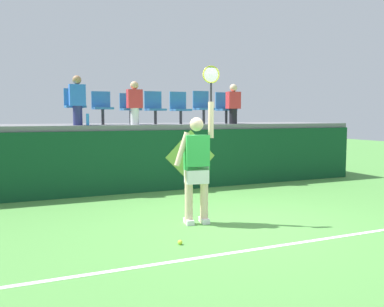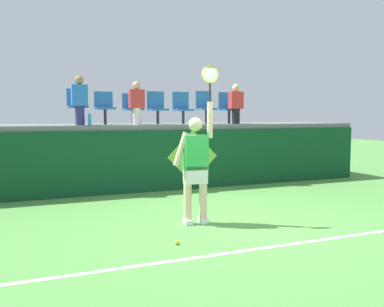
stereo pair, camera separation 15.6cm
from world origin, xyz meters
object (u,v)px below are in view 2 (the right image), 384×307
at_px(stadium_chair_5, 205,106).
at_px(tennis_ball, 177,242).
at_px(spectator_1, 137,102).
at_px(spectator_2, 236,103).
at_px(stadium_chair_4, 182,107).
at_px(stadium_chair_6, 228,107).
at_px(stadium_chair_1, 104,106).
at_px(tennis_player, 196,164).
at_px(stadium_chair_3, 157,106).
at_px(stadium_chair_0, 77,104).
at_px(spectator_0, 80,99).
at_px(stadium_chair_2, 132,107).
at_px(water_bottle, 90,119).

bearing_deg(stadium_chair_5, tennis_ball, -118.46).
distance_m(spectator_1, spectator_2, 2.58).
distance_m(stadium_chair_4, stadium_chair_6, 1.30).
bearing_deg(tennis_ball, stadium_chair_1, 90.53).
bearing_deg(tennis_player, stadium_chair_3, 81.44).
distance_m(stadium_chair_0, spectator_0, 0.42).
bearing_deg(stadium_chair_5, stadium_chair_3, -179.96).
bearing_deg(stadium_chair_1, stadium_chair_2, -0.09).
height_order(tennis_ball, stadium_chair_0, stadium_chair_0).
bearing_deg(stadium_chair_3, spectator_0, -167.67).
distance_m(water_bottle, stadium_chair_5, 3.10).
relative_size(stadium_chair_3, stadium_chair_6, 0.98).
bearing_deg(stadium_chair_0, tennis_player, -70.42).
bearing_deg(stadium_chair_6, water_bottle, -171.28).
distance_m(stadium_chair_4, spectator_2, 1.37).
height_order(spectator_0, spectator_2, spectator_0).
height_order(water_bottle, stadium_chair_2, stadium_chair_2).
relative_size(tennis_player, stadium_chair_6, 3.06).
relative_size(water_bottle, stadium_chair_5, 0.30).
bearing_deg(spectator_1, stadium_chair_4, 17.68).
relative_size(stadium_chair_0, stadium_chair_1, 1.07).
distance_m(stadium_chair_0, stadium_chair_5, 3.22).
height_order(stadium_chair_1, spectator_2, spectator_2).
bearing_deg(water_bottle, stadium_chair_4, 13.31).
bearing_deg(spectator_0, stadium_chair_1, 33.47).
bearing_deg(tennis_player, stadium_chair_1, 100.81).
distance_m(stadium_chair_0, stadium_chair_6, 3.88).
xyz_separation_m(stadium_chair_4, stadium_chair_6, (1.30, -0.00, 0.01)).
relative_size(stadium_chair_0, stadium_chair_5, 0.98).
bearing_deg(stadium_chair_3, water_bottle, -161.83).
bearing_deg(spectator_2, stadium_chair_5, 145.63).
height_order(stadium_chair_2, spectator_2, spectator_2).
bearing_deg(stadium_chair_0, spectator_2, -6.52).
bearing_deg(stadium_chair_2, stadium_chair_5, 0.25).
distance_m(stadium_chair_4, stadium_chair_5, 0.64).
bearing_deg(stadium_chair_3, stadium_chair_5, 0.04).
distance_m(tennis_player, water_bottle, 3.48).
relative_size(stadium_chair_4, stadium_chair_5, 0.96).
bearing_deg(spectator_0, stadium_chair_0, 90.00).
distance_m(tennis_player, stadium_chair_2, 3.89).
xyz_separation_m(stadium_chair_2, stadium_chair_6, (2.58, 0.01, 0.03)).
relative_size(stadium_chair_2, stadium_chair_3, 0.92).
relative_size(stadium_chair_3, stadium_chair_4, 1.00).
distance_m(tennis_player, stadium_chair_6, 4.66).
xyz_separation_m(tennis_player, stadium_chair_0, (-1.34, 3.77, 1.04)).
distance_m(stadium_chair_1, stadium_chair_2, 0.67).
bearing_deg(stadium_chair_0, tennis_ball, -81.96).
xyz_separation_m(water_bottle, stadium_chair_0, (-0.19, 0.56, 0.35)).
height_order(stadium_chair_3, stadium_chair_6, stadium_chair_6).
relative_size(stadium_chair_1, spectator_1, 0.78).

